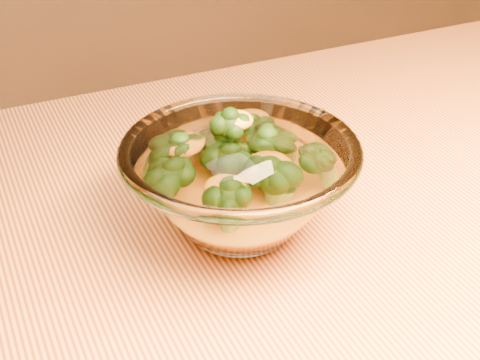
# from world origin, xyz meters

# --- Properties ---
(table) EXTENTS (1.20, 0.80, 0.75)m
(table) POSITION_xyz_m (0.00, 0.00, 0.65)
(table) COLOR #E49144
(table) RESTS_ON ground
(glass_bowl) EXTENTS (0.20, 0.20, 0.09)m
(glass_bowl) POSITION_xyz_m (-0.02, 0.07, 0.80)
(glass_bowl) COLOR white
(glass_bowl) RESTS_ON table
(cheese_sauce) EXTENTS (0.12, 0.12, 0.03)m
(cheese_sauce) POSITION_xyz_m (-0.02, 0.07, 0.78)
(cheese_sauce) COLOR orange
(cheese_sauce) RESTS_ON glass_bowl
(broccoli_heap) EXTENTS (0.14, 0.13, 0.07)m
(broccoli_heap) POSITION_xyz_m (-0.02, 0.08, 0.81)
(broccoli_heap) COLOR black
(broccoli_heap) RESTS_ON cheese_sauce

